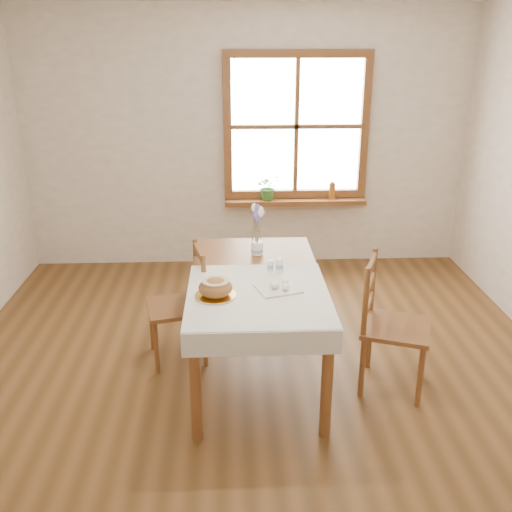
{
  "coord_description": "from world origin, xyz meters",
  "views": [
    {
      "loc": [
        -0.16,
        -3.3,
        2.29
      ],
      "look_at": [
        0.0,
        0.3,
        0.9
      ],
      "focal_mm": 40.0,
      "sensor_mm": 36.0,
      "label": 1
    }
  ],
  "objects": [
    {
      "name": "potted_plant",
      "position": [
        0.22,
        2.4,
        0.82
      ],
      "size": [
        0.27,
        0.29,
        0.21
      ],
      "primitive_type": "imported",
      "rotation": [
        0.0,
        0.0,
        0.12
      ],
      "color": "#3A7930",
      "rests_on": "window_sill"
    },
    {
      "name": "window_sill",
      "position": [
        0.5,
        2.4,
        0.69
      ],
      "size": [
        1.46,
        0.2,
        0.05
      ],
      "color": "brown",
      "rests_on": "ground"
    },
    {
      "name": "amber_bottle",
      "position": [
        0.88,
        2.4,
        0.81
      ],
      "size": [
        0.08,
        0.08,
        0.18
      ],
      "primitive_type": "cylinder",
      "rotation": [
        0.0,
        0.0,
        -0.2
      ],
      "color": "#A85C1F",
      "rests_on": "window_sill"
    },
    {
      "name": "eggs",
      "position": [
        0.13,
        0.06,
        0.79
      ],
      "size": [
        0.25,
        0.24,
        0.05
      ],
      "primitive_type": null,
      "rotation": [
        0.0,
        0.0,
        0.31
      ],
      "color": "white",
      "rests_on": "egg_napkin"
    },
    {
      "name": "room_walls",
      "position": [
        0.0,
        0.0,
        1.71
      ],
      "size": [
        4.6,
        5.1,
        2.65
      ],
      "color": "white",
      "rests_on": "ground"
    },
    {
      "name": "dining_table",
      "position": [
        0.0,
        0.3,
        0.66
      ],
      "size": [
        0.9,
        1.6,
        0.75
      ],
      "color": "brown",
      "rests_on": "ground"
    },
    {
      "name": "bread_plate",
      "position": [
        -0.27,
        -0.04,
        0.77
      ],
      "size": [
        0.25,
        0.25,
        0.01
      ],
      "primitive_type": "cylinder",
      "rotation": [
        0.0,
        0.0,
        0.01
      ],
      "color": "white",
      "rests_on": "table_linen"
    },
    {
      "name": "pepper_shaker",
      "position": [
        0.16,
        0.35,
        0.81
      ],
      "size": [
        0.06,
        0.06,
        0.1
      ],
      "primitive_type": "cylinder",
      "rotation": [
        0.0,
        0.0,
        0.11
      ],
      "color": "white",
      "rests_on": "table_linen"
    },
    {
      "name": "window",
      "position": [
        0.5,
        2.47,
        1.45
      ],
      "size": [
        1.46,
        0.08,
        1.46
      ],
      "color": "brown",
      "rests_on": "ground"
    },
    {
      "name": "salt_shaker",
      "position": [
        0.1,
        0.36,
        0.8
      ],
      "size": [
        0.05,
        0.05,
        0.09
      ],
      "primitive_type": "cylinder",
      "rotation": [
        0.0,
        0.0,
        0.14
      ],
      "color": "white",
      "rests_on": "table_linen"
    },
    {
      "name": "chair_right",
      "position": [
        0.94,
        0.06,
        0.47
      ],
      "size": [
        0.59,
        0.57,
        0.94
      ],
      "primitive_type": null,
      "rotation": [
        0.0,
        0.0,
        1.21
      ],
      "color": "brown",
      "rests_on": "ground"
    },
    {
      "name": "ground",
      "position": [
        0.0,
        0.0,
        0.0
      ],
      "size": [
        5.0,
        5.0,
        0.0
      ],
      "primitive_type": "plane",
      "color": "brown",
      "rests_on": "ground"
    },
    {
      "name": "egg_napkin",
      "position": [
        0.13,
        0.06,
        0.77
      ],
      "size": [
        0.32,
        0.3,
        0.01
      ],
      "primitive_type": "cube",
      "rotation": [
        0.0,
        0.0,
        0.31
      ],
      "color": "silver",
      "rests_on": "table_linen"
    },
    {
      "name": "chair_left",
      "position": [
        -0.58,
        0.51,
        0.44
      ],
      "size": [
        0.51,
        0.5,
        0.88
      ],
      "primitive_type": null,
      "rotation": [
        0.0,
        0.0,
        -1.35
      ],
      "color": "brown",
      "rests_on": "ground"
    },
    {
      "name": "flower_vase",
      "position": [
        0.03,
        0.71,
        0.8
      ],
      "size": [
        0.1,
        0.1,
        0.1
      ],
      "primitive_type": "cylinder",
      "rotation": [
        0.0,
        0.0,
        -0.06
      ],
      "color": "white",
      "rests_on": "dining_table"
    },
    {
      "name": "table_linen",
      "position": [
        0.0,
        -0.0,
        0.76
      ],
      "size": [
        0.91,
        0.99,
        0.01
      ],
      "primitive_type": "cube",
      "color": "silver",
      "rests_on": "dining_table"
    },
    {
      "name": "bread_loaf",
      "position": [
        -0.27,
        -0.04,
        0.83
      ],
      "size": [
        0.21,
        0.21,
        0.12
      ],
      "primitive_type": "ellipsoid",
      "color": "#A26A39",
      "rests_on": "bread_plate"
    },
    {
      "name": "lavender_bouquet",
      "position": [
        0.03,
        0.71,
        1.0
      ],
      "size": [
        0.16,
        0.16,
        0.3
      ],
      "primitive_type": null,
      "color": "#695699",
      "rests_on": "flower_vase"
    }
  ]
}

